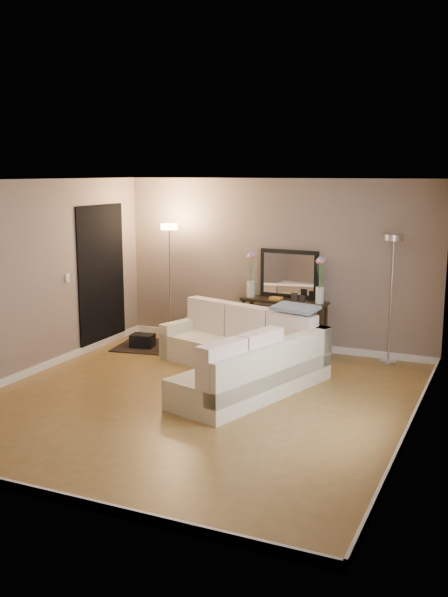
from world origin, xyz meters
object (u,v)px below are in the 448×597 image
at_px(console_table, 279,322).
at_px(floor_lamp_unlit, 392,273).
at_px(floor_lamp_lit, 170,260).
at_px(sectional_sofa, 243,355).

distance_m(console_table, floor_lamp_unlit, 1.85).
distance_m(floor_lamp_lit, floor_lamp_unlit, 3.43).
relative_size(sectional_sofa, floor_lamp_unlit, 1.57).
bearing_deg(sectional_sofa, console_table, 90.56).
xyz_separation_m(sectional_sofa, console_table, (-0.01, 1.46, 0.14)).
height_order(console_table, floor_lamp_unlit, floor_lamp_unlit).
relative_size(sectional_sofa, floor_lamp_lit, 1.53).
relative_size(floor_lamp_lit, floor_lamp_unlit, 1.03).
bearing_deg(console_table, floor_lamp_lit, -175.18).
bearing_deg(floor_lamp_lit, floor_lamp_unlit, 3.51).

